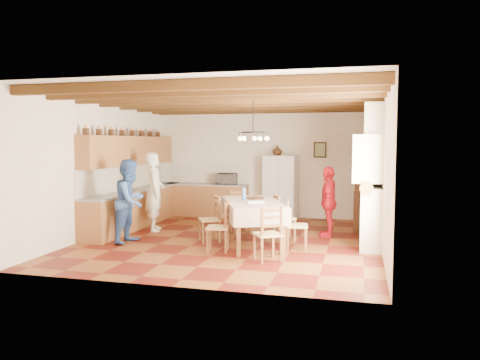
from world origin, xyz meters
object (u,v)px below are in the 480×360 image
Objects in this scene: refrigerator at (281,187)px; person_man at (155,192)px; chair_left_near at (218,226)px; microwave at (227,179)px; chair_right_near at (297,225)px; chair_end_near at (268,233)px; person_woman_red at (328,202)px; dining_table at (253,205)px; chair_left_far at (209,219)px; chair_end_far at (240,212)px; chair_right_far at (284,217)px; person_woman_blue at (131,201)px; hutch at (367,184)px.

refrigerator is 3.54m from person_man.
microwave reaches higher than chair_left_near.
chair_right_near is 1.05m from chair_end_near.
person_woman_red is (0.51, 1.37, 0.29)m from chair_right_near.
refrigerator is at bearing 89.49° from dining_table.
microwave is (-0.54, 3.18, 0.57)m from chair_left_far.
refrigerator is 1.52m from microwave.
chair_end_far reaches higher than dining_table.
dining_table is at bearing 115.95° from chair_right_far.
person_woman_blue reaches higher than refrigerator.
person_man is 1.18× the size of person_woman_red.
chair_right_near is 4.21m from microwave.
person_woman_blue reaches higher than chair_left_far.
person_man is (-2.03, 1.64, 0.43)m from chair_left_near.
person_woman_red is (1.38, -2.13, -0.08)m from refrigerator.
chair_right_near is (0.91, -0.16, -0.32)m from dining_table.
chair_end_near is (-0.01, -1.82, 0.00)m from chair_right_far.
chair_left_near is at bearing 104.00° from chair_right_near.
chair_right_far is 1.82m from chair_end_near.
hutch is 2.22× the size of chair_right_far.
hutch is 2.22× the size of chair_right_near.
person_man is (-3.07, 0.23, 0.43)m from chair_right_far.
refrigerator reaches higher than chair_end_far.
person_woman_red is (1.93, 1.93, 0.29)m from chair_left_near.
chair_end_far is at bearing 171.00° from chair_left_near.
microwave reaches higher than chair_left_far.
person_woman_red is (0.88, 0.53, 0.29)m from chair_right_far.
person_woman_blue is at bearing -110.12° from chair_left_near.
person_man reaches higher than chair_end_far.
chair_right_near is 1.00× the size of chair_end_near.
chair_end_near is (0.49, -4.48, -0.37)m from refrigerator.
person_woman_blue reaches higher than chair_right_near.
refrigerator is at bearing -118.32° from chair_end_near.
refrigerator is at bearing 162.17° from chair_left_near.
hutch is at bearing -55.22° from person_woman_blue.
microwave is at bearing -176.67° from chair_left_near.
hutch reaches higher than chair_right_far.
chair_right_near is at bearing 52.66° from chair_left_far.
hutch is 1.41m from person_woman_red.
refrigerator is 3.34m from dining_table.
dining_table is at bearing -131.87° from person_man.
person_woman_red is 2.86× the size of microwave.
chair_left_near is at bearing 117.19° from chair_right_far.
hutch reaches higher than person_woman_blue.
chair_left_far and chair_right_far have the same top height.
person_woman_blue is (-1.96, 0.34, 0.38)m from chair_left_near.
person_woman_red is (3.89, 1.59, -0.09)m from person_woman_blue.
microwave reaches higher than dining_table.
refrigerator is 1.77× the size of chair_end_far.
person_woman_red is at bearing 124.89° from chair_left_near.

